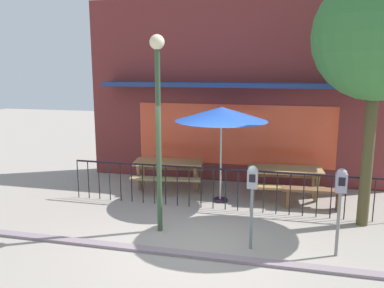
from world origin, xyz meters
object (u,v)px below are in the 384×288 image
object	(u,v)px
picnic_table_right	(284,175)
picnic_table_left	(169,167)
patio_umbrella	(221,114)
parking_meter_near	(252,185)
parking_meter_far	(341,189)
street_lamp	(158,106)
patio_bench	(313,194)
street_tree	(378,37)

from	to	relation	value
picnic_table_right	picnic_table_left	bearing A→B (deg)	179.08
picnic_table_left	patio_umbrella	xyz separation A→B (m)	(1.50, -0.61, 1.52)
picnic_table_left	parking_meter_near	world-z (taller)	parking_meter_near
patio_umbrella	parking_meter_far	xyz separation A→B (m)	(2.42, -2.35, -0.92)
patio_umbrella	parking_meter_far	distance (m)	3.50
parking_meter_near	street_lamp	size ratio (longest dim) A/B	0.40
picnic_table_left	patio_umbrella	bearing A→B (deg)	-22.17
street_lamp	patio_bench	bearing A→B (deg)	33.39
patio_umbrella	street_tree	bearing A→B (deg)	-13.87
picnic_table_right	parking_meter_far	world-z (taller)	parking_meter_far
patio_umbrella	street_lamp	world-z (taller)	street_lamp
patio_umbrella	street_lamp	bearing A→B (deg)	-113.35
street_tree	patio_umbrella	bearing A→B (deg)	166.13
parking_meter_far	picnic_table_right	bearing A→B (deg)	107.55
picnic_table_right	parking_meter_far	bearing A→B (deg)	-72.45
parking_meter_far	street_lamp	xyz separation A→B (m)	(-3.30, 0.31, 1.29)
picnic_table_right	parking_meter_far	distance (m)	3.11
picnic_table_right	parking_meter_near	bearing A→B (deg)	-100.41
patio_umbrella	parking_meter_near	xyz separation A→B (m)	(0.95, -2.42, -0.94)
parking_meter_far	street_lamp	bearing A→B (deg)	174.62
picnic_table_right	parking_meter_near	distance (m)	3.08
parking_meter_near	parking_meter_far	world-z (taller)	parking_meter_far
picnic_table_left	parking_meter_far	xyz separation A→B (m)	(3.92, -2.96, 0.60)
picnic_table_left	picnic_table_right	world-z (taller)	same
parking_meter_far	street_tree	size ratio (longest dim) A/B	0.31
patio_umbrella	street_tree	world-z (taller)	street_tree
parking_meter_far	street_tree	world-z (taller)	street_tree
parking_meter_far	patio_umbrella	bearing A→B (deg)	135.89
picnic_table_right	patio_bench	world-z (taller)	picnic_table_right
picnic_table_right	street_tree	distance (m)	3.79
patio_bench	parking_meter_near	distance (m)	2.80
picnic_table_left	parking_meter_far	world-z (taller)	parking_meter_far
picnic_table_left	parking_meter_near	bearing A→B (deg)	-50.99
picnic_table_left	street_lamp	distance (m)	3.31
picnic_table_left	patio_bench	size ratio (longest dim) A/B	1.39
picnic_table_left	street_lamp	size ratio (longest dim) A/B	0.52
street_tree	parking_meter_near	bearing A→B (deg)	-142.51
patio_bench	street_lamp	distance (m)	4.22
picnic_table_right	parking_meter_far	size ratio (longest dim) A/B	1.23
parking_meter_near	street_lamp	world-z (taller)	street_lamp
parking_meter_near	street_tree	bearing A→B (deg)	37.49
patio_umbrella	picnic_table_right	bearing A→B (deg)	20.52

